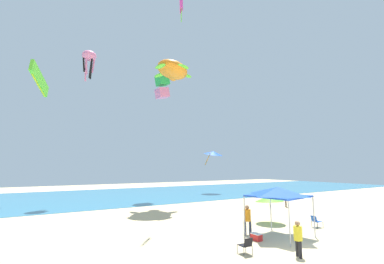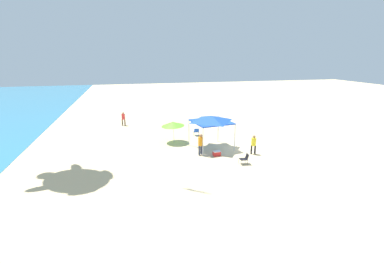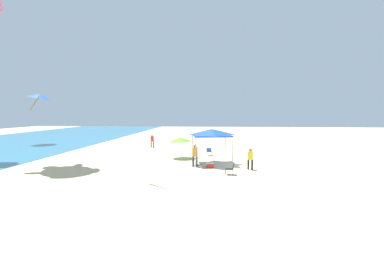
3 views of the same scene
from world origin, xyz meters
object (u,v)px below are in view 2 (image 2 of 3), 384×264
(folding_chair_facing_ocean, at_px, (245,158))
(person_beachcomber, at_px, (254,143))
(canopy_tent, at_px, (211,119))
(cooler_box, at_px, (217,153))
(person_by_tent, at_px, (201,143))
(person_far_stroller, at_px, (123,118))
(folding_chair_near_cooler, at_px, (196,131))
(beach_umbrella, at_px, (173,124))

(folding_chair_facing_ocean, xyz_separation_m, person_beachcomber, (1.86, -1.59, 0.51))
(canopy_tent, distance_m, cooler_box, 3.13)
(canopy_tent, relative_size, folding_chair_facing_ocean, 4.36)
(folding_chair_facing_ocean, distance_m, person_by_tent, 3.92)
(person_by_tent, bearing_deg, person_far_stroller, -97.86)
(folding_chair_near_cooler, relative_size, cooler_box, 1.27)
(folding_chair_facing_ocean, height_order, cooler_box, folding_chair_facing_ocean)
(beach_umbrella, relative_size, person_by_tent, 1.20)
(folding_chair_facing_ocean, bearing_deg, cooler_box, -141.15)
(folding_chair_near_cooler, relative_size, person_far_stroller, 0.50)
(person_far_stroller, bearing_deg, canopy_tent, 117.45)
(cooler_box, height_order, person_far_stroller, person_far_stroller)
(beach_umbrella, height_order, folding_chair_near_cooler, beach_umbrella)
(folding_chair_near_cooler, distance_m, cooler_box, 6.06)
(person_by_tent, bearing_deg, cooler_box, 121.99)
(folding_chair_near_cooler, bearing_deg, person_far_stroller, -30.79)
(canopy_tent, bearing_deg, cooler_box, 177.21)
(beach_umbrella, distance_m, folding_chair_near_cooler, 3.46)
(beach_umbrella, bearing_deg, canopy_tent, -129.65)
(beach_umbrella, bearing_deg, cooler_box, -146.45)
(cooler_box, height_order, person_by_tent, person_by_tent)
(person_far_stroller, relative_size, person_beachcomber, 0.99)
(canopy_tent, height_order, folding_chair_near_cooler, canopy_tent)
(beach_umbrella, xyz_separation_m, folding_chair_near_cooler, (1.65, -2.73, -1.35))
(beach_umbrella, relative_size, person_far_stroller, 1.33)
(folding_chair_facing_ocean, bearing_deg, beach_umbrella, -141.75)
(beach_umbrella, distance_m, person_beachcomber, 7.72)
(folding_chair_facing_ocean, distance_m, person_beachcomber, 2.50)
(canopy_tent, height_order, person_beachcomber, canopy_tent)
(canopy_tent, xyz_separation_m, beach_umbrella, (2.49, 3.01, -0.86))
(folding_chair_near_cooler, bearing_deg, folding_chair_facing_ocean, 110.74)
(folding_chair_facing_ocean, bearing_deg, person_beachcomber, 143.81)
(canopy_tent, distance_m, folding_chair_facing_ocean, 4.88)
(folding_chair_near_cooler, bearing_deg, person_by_tent, 88.30)
(canopy_tent, distance_m, beach_umbrella, 4.00)
(person_beachcomber, bearing_deg, cooler_box, 17.98)
(canopy_tent, xyz_separation_m, person_far_stroller, (10.28, 7.62, -1.71))
(person_beachcomber, bearing_deg, beach_umbrella, -13.80)
(folding_chair_near_cooler, height_order, person_far_stroller, person_far_stroller)
(folding_chair_near_cooler, distance_m, person_by_tent, 5.68)
(folding_chair_near_cooler, distance_m, person_far_stroller, 9.58)
(folding_chair_near_cooler, xyz_separation_m, cooler_box, (-6.05, -0.19, -0.27))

